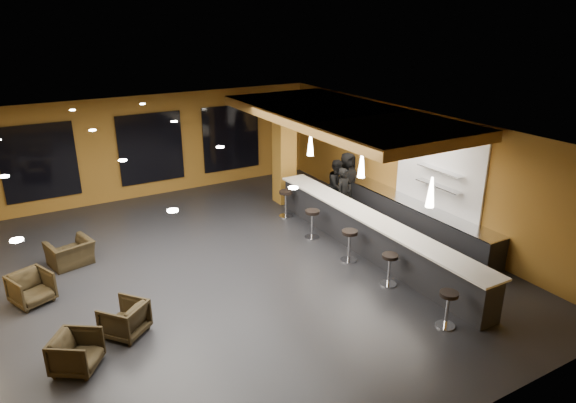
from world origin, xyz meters
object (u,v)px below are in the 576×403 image
pendant_0 (431,192)px  staff_c (347,179)px  armchair_a (76,352)px  staff_a (344,193)px  pendant_1 (362,165)px  bar_stool_4 (286,200)px  column (284,152)px  bar_stool_3 (312,220)px  bar_counter (370,236)px  bar_stool_1 (389,266)px  prep_counter (413,218)px  armchair_b (124,319)px  pendant_2 (310,144)px  armchair_d (70,253)px  armchair_c (31,288)px  staff_b (338,186)px  bar_stool_2 (349,242)px  bar_stool_0 (448,305)px

pendant_0 → staff_c: size_ratio=0.38×
armchair_a → staff_a: bearing=-33.1°
pendant_1 → bar_stool_4: 3.44m
column → bar_stool_3: bearing=-104.9°
bar_counter → bar_stool_1: 1.72m
bar_counter → bar_stool_3: 1.78m
bar_counter → staff_c: bearing=63.6°
prep_counter → armchair_b: prep_counter is taller
staff_a → bar_stool_1: staff_a is taller
pendant_2 → armchair_d: size_ratio=0.69×
bar_stool_4 → prep_counter: bearing=-47.1°
armchair_a → pendant_1: bearing=-43.6°
armchair_a → bar_counter: bearing=-47.3°
staff_a → armchair_c: size_ratio=2.02×
prep_counter → pendant_1: pendant_1 is taller
pendant_1 → bar_stool_1: (-0.67, -2.08, -1.84)m
pendant_0 → staff_a: bearing=78.8°
pendant_0 → armchair_a: size_ratio=0.90×
staff_b → prep_counter: bearing=-84.3°
pendant_0 → bar_stool_3: (-0.80, 3.59, -1.81)m
pendant_2 → staff_c: pendant_2 is taller
staff_c → bar_stool_4: bearing=168.5°
bar_stool_2 → bar_stool_3: size_ratio=1.01×
bar_stool_1 → bar_stool_0: bearing=-93.1°
bar_stool_1 → bar_stool_4: bearing=89.8°
pendant_2 → staff_a: size_ratio=0.43×
staff_c → bar_stool_3: 2.93m
armchair_d → bar_stool_0: 9.23m
pendant_2 → pendant_1: bearing=-90.0°
bar_stool_4 → bar_stool_3: bearing=-94.7°
bar_counter → armchair_d: bearing=155.1°
armchair_b → column: bearing=177.9°
staff_a → bar_stool_3: 1.87m
pendant_0 → armchair_d: pendant_0 is taller
bar_stool_3 → armchair_a: bearing=-158.2°
bar_stool_2 → prep_counter: bearing=12.4°
staff_c → bar_stool_2: (-2.35, -3.33, -0.36)m
armchair_c → staff_a: bearing=-18.8°
staff_b → armchair_a: (-8.61, -4.08, -0.51)m
bar_stool_4 → pendant_0: bearing=-83.0°
armchair_b → bar_stool_0: bearing=112.7°
armchair_b → armchair_d: armchair_b is taller
bar_stool_1 → bar_stool_2: 1.48m
column → bar_stool_3: 3.34m
armchair_c → bar_stool_2: bearing=-37.1°
pendant_1 → bar_stool_4: size_ratio=0.81×
staff_b → armchair_c: 9.19m
bar_counter → bar_stool_2: size_ratio=9.38×
column → armchair_b: size_ratio=4.47×
pendant_0 → armchair_d: bearing=143.2°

